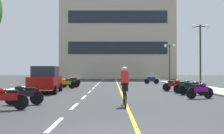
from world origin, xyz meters
TOP-DOWN VIEW (x-y plane):
  - ground_plane at (0.00, 21.00)m, footprint 140.00×140.00m
  - curb_left at (-7.20, 24.00)m, footprint 2.40×72.00m
  - curb_right at (7.20, 24.00)m, footprint 2.40×72.00m
  - lane_dash_0 at (-2.00, 2.00)m, footprint 0.14×2.20m
  - lane_dash_1 at (-2.00, 6.00)m, footprint 0.14×2.20m
  - lane_dash_2 at (-2.00, 10.00)m, footprint 0.14×2.20m
  - lane_dash_3 at (-2.00, 14.00)m, footprint 0.14×2.20m
  - lane_dash_4 at (-2.00, 18.00)m, footprint 0.14×2.20m
  - lane_dash_5 at (-2.00, 22.00)m, footprint 0.14×2.20m
  - lane_dash_6 at (-2.00, 26.00)m, footprint 0.14×2.20m
  - lane_dash_7 at (-2.00, 30.00)m, footprint 0.14×2.20m
  - lane_dash_8 at (-2.00, 34.00)m, footprint 0.14×2.20m
  - lane_dash_9 at (-2.00, 38.00)m, footprint 0.14×2.20m
  - lane_dash_10 at (-2.00, 42.00)m, footprint 0.14×2.20m
  - lane_dash_11 at (-2.00, 46.00)m, footprint 0.14×2.20m
  - centre_line_yellow at (0.25, 24.00)m, footprint 0.12×66.00m
  - office_building at (0.67, 48.26)m, footprint 21.69×6.64m
  - street_lamp_mid at (7.15, 17.74)m, footprint 1.46×0.36m
  - street_lamp_far at (7.07, 29.91)m, footprint 1.46×0.36m
  - parked_car_near at (-4.96, 13.21)m, footprint 2.12×4.29m
  - motorcycle_1 at (-4.49, 4.81)m, footprint 1.70×0.60m
  - motorcycle_2 at (-4.31, 6.45)m, footprint 1.70×0.60m
  - motorcycle_3 at (4.41, 9.21)m, footprint 1.64×0.80m
  - motorcycle_4 at (4.59, 11.30)m, footprint 1.69×0.63m
  - motorcycle_5 at (4.56, 12.94)m, footprint 1.65×0.77m
  - motorcycle_6 at (4.17, 14.37)m, footprint 1.64×0.78m
  - motorcycle_7 at (-4.32, 17.47)m, footprint 1.69×0.63m
  - motorcycle_8 at (-4.15, 18.95)m, footprint 1.70×0.60m
  - motorcycle_9 at (-4.48, 21.04)m, footprint 1.69×0.61m
  - motorcycle_10 at (-4.54, 23.03)m, footprint 1.66×0.72m
  - motorcycle_11 at (4.16, 25.95)m, footprint 1.63×0.80m
  - cyclist_rider at (0.16, 6.09)m, footprint 0.42×1.77m

SIDE VIEW (x-z plane):
  - ground_plane at x=0.00m, z-range 0.00..0.00m
  - lane_dash_0 at x=-2.00m, z-range 0.00..0.01m
  - lane_dash_1 at x=-2.00m, z-range 0.00..0.01m
  - lane_dash_2 at x=-2.00m, z-range 0.00..0.01m
  - lane_dash_3 at x=-2.00m, z-range 0.00..0.01m
  - lane_dash_4 at x=-2.00m, z-range 0.00..0.01m
  - lane_dash_5 at x=-2.00m, z-range 0.00..0.01m
  - lane_dash_6 at x=-2.00m, z-range 0.00..0.01m
  - lane_dash_7 at x=-2.00m, z-range 0.00..0.01m
  - lane_dash_8 at x=-2.00m, z-range 0.00..0.01m
  - lane_dash_9 at x=-2.00m, z-range 0.00..0.01m
  - lane_dash_10 at x=-2.00m, z-range 0.00..0.01m
  - lane_dash_11 at x=-2.00m, z-range 0.00..0.01m
  - centre_line_yellow at x=0.25m, z-range 0.00..0.01m
  - curb_left at x=-7.20m, z-range 0.00..0.12m
  - curb_right at x=7.20m, z-range 0.00..0.12m
  - motorcycle_1 at x=-4.49m, z-range 0.01..0.93m
  - motorcycle_2 at x=-4.31m, z-range 0.01..0.93m
  - motorcycle_3 at x=4.41m, z-range 0.01..0.93m
  - motorcycle_4 at x=4.59m, z-range 0.01..0.93m
  - motorcycle_5 at x=4.56m, z-range 0.01..0.93m
  - motorcycle_6 at x=4.17m, z-range 0.01..0.93m
  - motorcycle_7 at x=-4.32m, z-range 0.01..0.93m
  - motorcycle_8 at x=-4.15m, z-range 0.01..0.93m
  - motorcycle_9 at x=-4.48m, z-range 0.01..0.93m
  - motorcycle_10 at x=-4.54m, z-range 0.01..0.93m
  - motorcycle_11 at x=4.16m, z-range 0.01..0.93m
  - cyclist_rider at x=0.16m, z-range 0.03..1.74m
  - parked_car_near at x=-4.96m, z-range 0.01..1.83m
  - street_lamp_far at x=7.07m, z-range 1.26..6.07m
  - street_lamp_mid at x=7.15m, z-range 1.34..6.69m
  - office_building at x=0.67m, z-range 0.00..19.07m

